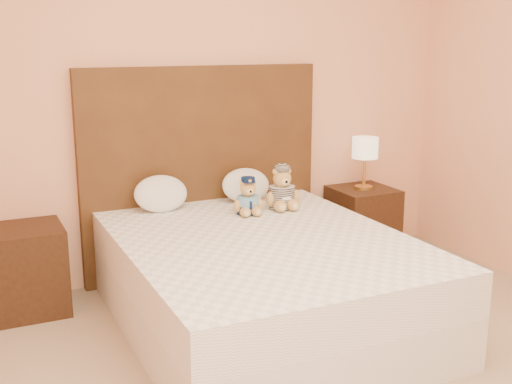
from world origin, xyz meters
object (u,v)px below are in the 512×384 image
Objects in this scene: nightstand_left at (28,270)px; pillow_right at (246,184)px; pillow_left at (161,192)px; lamp at (365,150)px; nightstand_right at (362,222)px; bed at (263,281)px; teddy_prisoner at (282,188)px; teddy_police at (248,196)px.

nightstand_left is 1.53× the size of pillow_right.
pillow_left is at bearing 180.00° from pillow_right.
pillow_left is at bearing 178.94° from lamp.
nightstand_left is 2.50m from nightstand_right.
pillow_right is (-0.99, 0.03, -0.17)m from lamp.
teddy_prisoner is (0.40, 0.54, 0.42)m from bed.
bed is 8.13× the size of teddy_police.
nightstand_left is 1.50× the size of pillow_left.
teddy_police is 0.85× the size of teddy_prisoner.
teddy_prisoner is (-0.85, -0.26, 0.42)m from nightstand_right.
pillow_left is at bearing 113.75° from bed.
bed and nightstand_right have the same top height.
lamp is at bearing 180.00° from nightstand_right.
lamp is (1.25, 0.80, 0.57)m from bed.
pillow_left reaches higher than teddy_police.
teddy_prisoner is at bearing 53.24° from bed.
bed is 1.59m from lamp.
nightstand_right is 0.57m from lamp.
nightstand_right is 1.50× the size of pillow_left.
lamp reaches higher than teddy_police.
nightstand_left is at bearing 175.73° from teddy_prisoner.
teddy_prisoner reaches higher than bed.
bed is at bearing -107.53° from pillow_right.
pillow_left is at bearing 1.94° from nightstand_left.
bed is 0.99m from pillow_left.
pillow_left is (-0.37, 0.83, 0.40)m from bed.
lamp is 1.38× the size of teddy_prisoner.
nightstand_left is at bearing 180.00° from lamp.
bed is 5.00× the size of lamp.
bed is 1.48m from nightstand_right.
bed is 0.79m from teddy_prisoner.
nightstand_left is 2.24× the size of teddy_police.
lamp reaches higher than pillow_left.
nightstand_left is at bearing 175.88° from teddy_police.
nightstand_right is 1.07m from pillow_right.
teddy_prisoner is 0.80× the size of pillow_right.
pillow_right is at bearing 76.25° from teddy_police.
pillow_left is 0.63m from pillow_right.
teddy_police reaches higher than nightstand_left.
nightstand_left is 1.72m from teddy_prisoner.
pillow_left reaches higher than nightstand_right.
nightstand_right is at bearing -1.06° from pillow_left.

